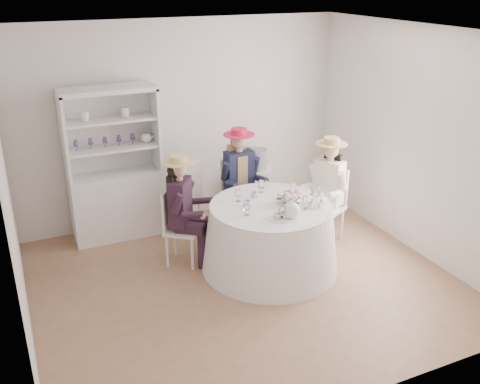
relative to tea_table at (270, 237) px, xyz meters
name	(u,v)px	position (x,y,z in m)	size (l,w,h in m)	color
ground	(244,281)	(-0.41, -0.17, -0.40)	(4.50, 4.50, 0.00)	#8B6445
ceiling	(244,33)	(-0.41, -0.17, 2.30)	(4.50, 4.50, 0.00)	white
wall_back	(182,122)	(-0.41, 1.83, 0.95)	(4.50, 4.50, 0.00)	silver
wall_front	(361,256)	(-0.41, -2.17, 0.95)	(4.50, 4.50, 0.00)	silver
wall_left	(9,205)	(-2.66, -0.17, 0.95)	(4.50, 4.50, 0.00)	silver
wall_right	(416,142)	(1.84, -0.17, 0.95)	(4.50, 4.50, 0.00)	silver
tea_table	(270,237)	(0.00, 0.00, 0.00)	(1.59, 1.59, 0.80)	white
hutch	(116,185)	(-1.42, 1.57, 0.30)	(1.26, 0.71, 1.96)	silver
side_table	(257,189)	(0.60, 1.58, -0.09)	(0.40, 0.40, 0.62)	silver
hatbox	(257,159)	(0.60, 1.58, 0.37)	(0.29, 0.29, 0.29)	black
guest_left	(182,204)	(-0.88, 0.52, 0.36)	(0.58, 0.55, 1.34)	silver
guest_mid	(240,175)	(0.08, 1.02, 0.40)	(0.51, 0.53, 1.41)	silver
guest_right	(328,184)	(0.97, 0.32, 0.38)	(0.58, 0.53, 1.37)	silver
spare_chair	(184,194)	(-0.61, 1.26, 0.16)	(0.43, 0.43, 1.04)	silver
teacup_a	(247,204)	(-0.26, 0.07, 0.43)	(0.08, 0.08, 0.07)	white
teacup_b	(254,195)	(-0.08, 0.28, 0.43)	(0.06, 0.06, 0.06)	white
teacup_c	(286,195)	(0.27, 0.13, 0.43)	(0.08, 0.08, 0.06)	white
flower_bowl	(289,200)	(0.22, -0.02, 0.42)	(0.19, 0.19, 0.05)	white
flower_arrangement	(289,196)	(0.20, -0.06, 0.50)	(0.20, 0.21, 0.08)	#D06885
table_teapot	(291,210)	(0.04, -0.39, 0.49)	(0.27, 0.19, 0.20)	white
sandwich_plate	(281,217)	(-0.06, -0.35, 0.42)	(0.29, 0.29, 0.06)	white
cupcake_stand	(316,200)	(0.45, -0.23, 0.47)	(0.21, 0.21, 0.20)	white
stemware_set	(271,199)	(0.00, 0.00, 0.48)	(0.80, 0.84, 0.15)	white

